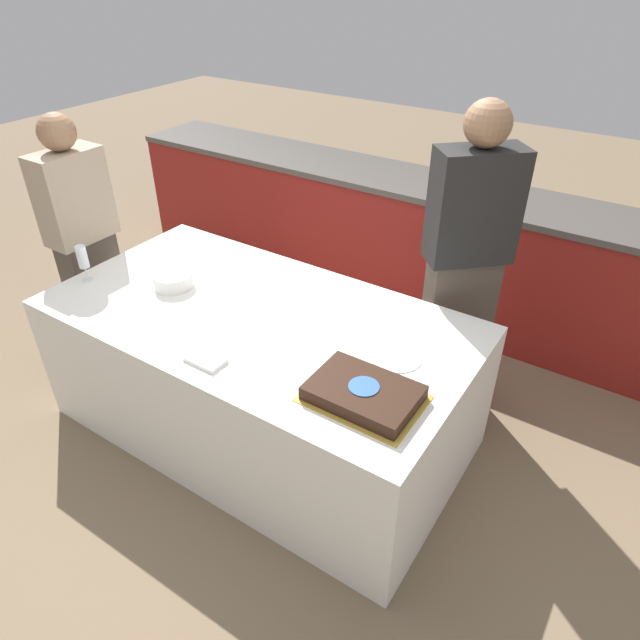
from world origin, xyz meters
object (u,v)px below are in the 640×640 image
Objects in this scene: wine_glass at (82,258)px; person_cutting_cake at (465,265)px; cake at (364,393)px; plate_stack at (173,279)px; person_seated_left at (85,242)px.

wine_glass is 0.12× the size of person_cutting_cake.
plate_stack is at bearing 170.03° from cake.
person_cutting_cake is (1.68, 1.01, 0.00)m from wine_glass.
wine_glass is (-0.42, -0.21, 0.09)m from plate_stack.
person_seated_left is (-2.00, -0.77, -0.09)m from person_cutting_cake.
person_cutting_cake is at bearing 32.46° from plate_stack.
wine_glass is 0.13× the size of person_seated_left.
person_cutting_cake is 1.11× the size of person_seated_left.
plate_stack is 0.74m from person_seated_left.
wine_glass reaches higher than plate_stack.
wine_glass reaches higher than cake.
cake is 1.68m from wine_glass.
plate_stack is 0.14× the size of person_seated_left.
person_seated_left is at bearing 178.02° from plate_stack.
cake is 1.03m from person_cutting_cake.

